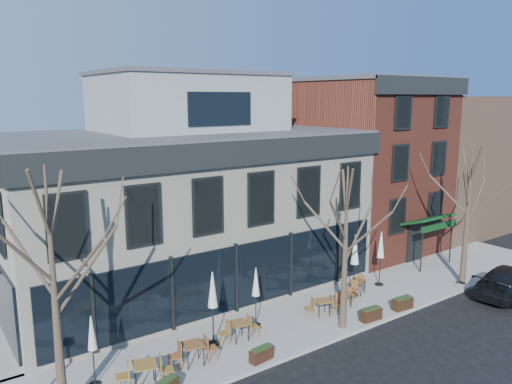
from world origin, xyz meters
TOP-DOWN VIEW (x-y plane):
  - ground at (0.00, 0.00)m, footprint 120.00×120.00m
  - sidewalk_front at (3.25, -2.15)m, footprint 33.50×4.70m
  - corner_building at (0.07, 5.07)m, footprint 18.39×10.39m
  - red_brick_building at (13.00, 4.98)m, footprint 8.20×11.78m
  - bg_building at (23.00, 6.00)m, footprint 12.00×12.00m
  - tree_corner at (-8.49, -3.20)m, footprint 3.93×3.98m
  - tree_mid at (3.01, -3.90)m, footprint 3.50×3.55m
  - tree_right at (12.01, -3.90)m, footprint 3.72×3.77m
  - parked_sedan at (12.76, -6.12)m, footprint 5.44×2.68m
  - cafe_set_0 at (-5.79, -3.18)m, footprint 2.05×1.10m
  - cafe_set_1 at (-3.73, -2.83)m, footprint 1.95×0.88m
  - cafe_set_2 at (-1.31, -2.25)m, footprint 1.82×0.79m
  - cafe_set_3 at (3.09, -2.50)m, footprint 1.72×0.92m
  - cafe_set_4 at (4.47, -2.50)m, footprint 1.75×0.96m
  - cafe_set_5 at (6.29, -1.69)m, footprint 1.70×1.05m
  - umbrella_0 at (-7.15, -2.05)m, footprint 0.41×0.41m
  - umbrella_1 at (-2.33, -1.94)m, footprint 0.49×0.49m
  - umbrella_2 at (0.05, -1.56)m, footprint 0.42×0.42m
  - umbrella_3 at (5.98, -1.71)m, footprint 0.51×0.51m
  - umbrella_4 at (8.15, -1.51)m, footprint 0.46×0.46m
  - planter_1 at (-1.52, -4.09)m, footprint 0.99×0.49m
  - planter_2 at (4.52, -4.14)m, footprint 1.07×0.49m
  - planter_3 at (6.64, -4.20)m, footprint 1.08×0.50m

SIDE VIEW (x-z plane):
  - ground at x=0.00m, z-range 0.00..0.00m
  - sidewalk_front at x=3.25m, z-range 0.00..0.15m
  - planter_1 at x=-1.52m, z-range 0.15..0.68m
  - planter_2 at x=4.52m, z-range 0.15..0.73m
  - planter_3 at x=6.64m, z-range 0.15..0.74m
  - cafe_set_5 at x=6.29m, z-range 0.16..1.04m
  - cafe_set_3 at x=3.09m, z-range 0.16..1.05m
  - cafe_set_4 at x=4.47m, z-range 0.16..1.06m
  - cafe_set_2 at x=-1.31m, z-range 0.16..1.11m
  - cafe_set_1 at x=-3.73m, z-range 0.16..1.17m
  - cafe_set_0 at x=-5.79m, z-range 0.16..1.22m
  - parked_sedan at x=12.76m, z-range 0.00..1.52m
  - umbrella_0 at x=-7.15m, z-range 0.67..3.22m
  - umbrella_2 at x=0.05m, z-range 0.69..3.32m
  - umbrella_4 at x=8.15m, z-range 0.75..3.65m
  - umbrella_1 at x=-2.33m, z-range 0.78..3.83m
  - umbrella_3 at x=5.98m, z-range 0.80..3.96m
  - tree_mid at x=3.01m, z-range 0.27..7.31m
  - tree_right at x=12.01m, z-range 0.28..7.76m
  - tree_corner at x=-8.49m, z-range 0.29..8.21m
  - corner_building at x=0.07m, z-range -0.83..10.27m
  - bg_building at x=23.00m, z-range 0.00..10.00m
  - red_brick_building at x=13.00m, z-range 0.05..11.22m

